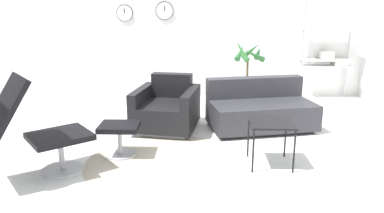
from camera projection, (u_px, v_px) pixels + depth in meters
ground_plane at (162, 155)px, 4.43m from camera, size 12.00×12.00×0.00m
wall_back at (177, 22)px, 7.08m from camera, size 12.00×0.09×2.80m
round_rug at (165, 162)px, 4.24m from camera, size 1.80×1.80×0.01m
lounge_chair at (19, 118)px, 3.65m from camera, size 1.18×1.09×1.16m
ottoman at (120, 133)px, 4.37m from camera, size 0.45×0.39×0.38m
armchair_red at (167, 110)px, 5.33m from camera, size 0.97×1.03×0.74m
couch_low at (260, 110)px, 5.36m from camera, size 1.58×1.12×0.69m
side_table at (271, 126)px, 4.07m from camera, size 0.47×0.47×0.50m
potted_plant at (248, 76)px, 6.71m from camera, size 0.56×0.57×1.13m
shelf_unit at (329, 54)px, 6.95m from camera, size 0.93×0.28×1.83m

